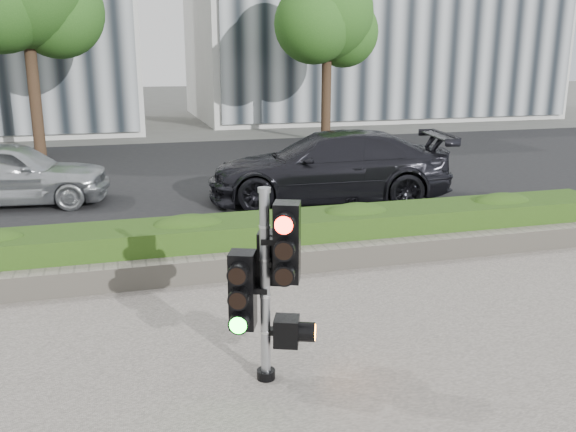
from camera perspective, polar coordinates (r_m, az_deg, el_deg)
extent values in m
plane|color=#51514C|center=(7.35, 2.85, -10.48)|extent=(120.00, 120.00, 0.00)
cube|color=black|center=(16.73, -8.16, 3.86)|extent=(60.00, 13.00, 0.02)
cube|color=gray|center=(10.16, -2.82, -2.86)|extent=(60.00, 0.25, 0.12)
cube|color=gray|center=(8.97, -1.02, -4.34)|extent=(12.00, 0.32, 0.34)
cube|color=#477524|center=(9.51, -2.03, -2.13)|extent=(12.00, 1.00, 0.68)
cylinder|color=black|center=(20.95, -22.63, 10.61)|extent=(0.36, 0.36, 4.03)
sphere|color=#164313|center=(21.25, -20.78, 17.46)|extent=(2.88, 2.88, 2.88)
cylinder|color=black|center=(23.14, 3.60, 11.43)|extent=(0.36, 0.36, 3.58)
sphere|color=#164313|center=(23.15, 3.72, 18.40)|extent=(3.33, 3.33, 3.33)
sphere|color=#164313|center=(23.68, 5.25, 16.74)|extent=(2.56, 2.56, 2.56)
sphere|color=#164313|center=(22.56, 2.43, 17.54)|extent=(2.82, 2.82, 2.82)
cylinder|color=black|center=(6.25, -2.07, -14.56)|extent=(0.18, 0.18, 0.09)
cylinder|color=gray|center=(5.86, -2.15, -6.86)|extent=(0.10, 0.10, 1.89)
cylinder|color=gray|center=(5.57, -2.25, 2.45)|extent=(0.12, 0.12, 0.05)
cube|color=#FF1107|center=(5.65, -0.10, -2.47)|extent=(0.31, 0.31, 0.76)
cube|color=#14E51E|center=(5.87, -4.26, -6.91)|extent=(0.31, 0.31, 0.76)
cube|color=black|center=(5.97, -1.63, -3.85)|extent=(0.31, 0.31, 0.52)
cube|color=orange|center=(6.04, -0.13, -10.71)|extent=(0.31, 0.31, 0.28)
imported|color=#B3B7BB|center=(14.26, -24.61, 3.66)|extent=(4.23, 2.08, 1.39)
imported|color=black|center=(13.42, 3.82, 4.65)|extent=(5.55, 3.02, 1.53)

